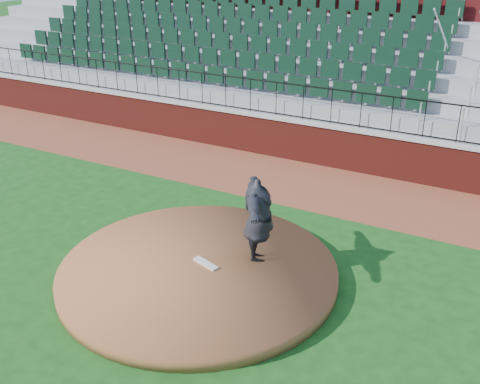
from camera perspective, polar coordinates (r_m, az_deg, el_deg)
name	(u,v)px	position (r m, az deg, el deg)	size (l,w,h in m)	color
ground	(205,278)	(11.60, -3.58, -8.57)	(90.00, 90.00, 0.00)	#154B16
warning_track	(307,183)	(15.88, 6.73, 0.87)	(34.00, 3.20, 0.01)	brown
field_wall	(329,146)	(17.06, 8.87, 4.59)	(34.00, 0.35, 1.20)	maroon
wall_cap	(330,125)	(16.85, 9.02, 6.66)	(34.00, 0.45, 0.10)	#B7B7B7
wall_railing	(331,106)	(16.70, 9.14, 8.46)	(34.00, 0.05, 1.00)	black
seating_stands	(362,71)	(19.10, 12.11, 11.79)	(34.00, 5.10, 4.60)	gray
concourse_wall	(387,43)	(21.67, 14.50, 14.25)	(34.00, 0.50, 5.50)	maroon
pitchers_mound	(198,271)	(11.58, -4.21, -7.94)	(5.58, 5.58, 0.25)	brown
pitching_rubber	(206,263)	(11.55, -3.45, -7.16)	(0.62, 0.15, 0.04)	silver
pitcher	(258,220)	(11.30, 1.86, -2.82)	(2.19, 0.59, 1.78)	black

